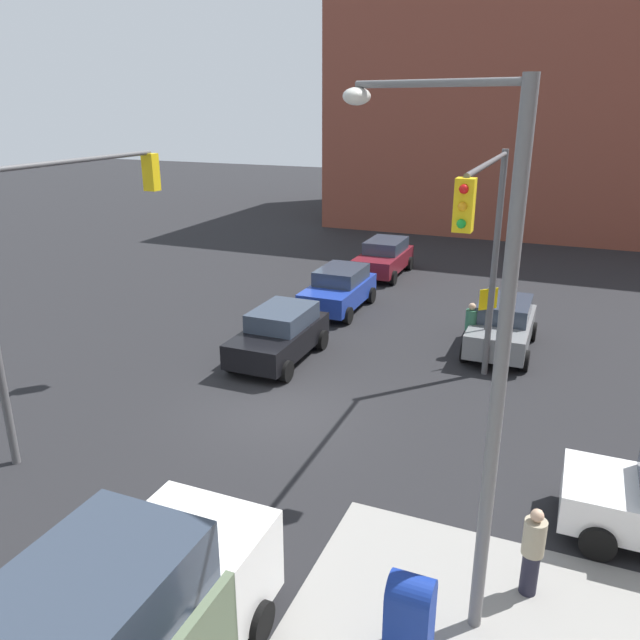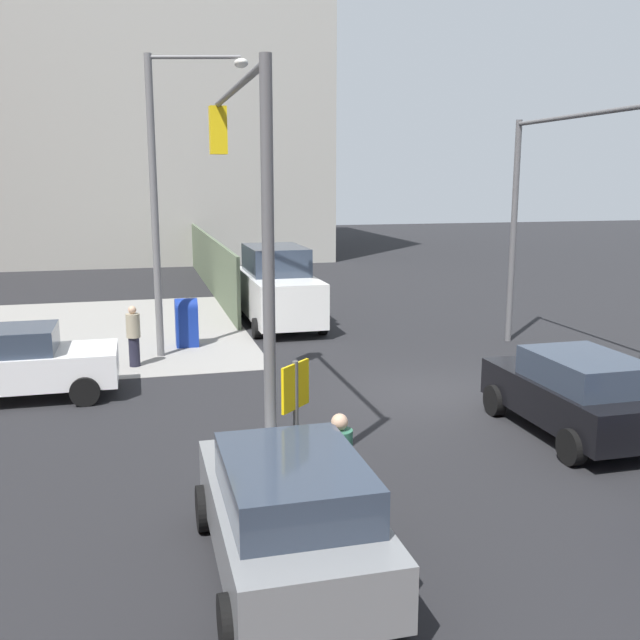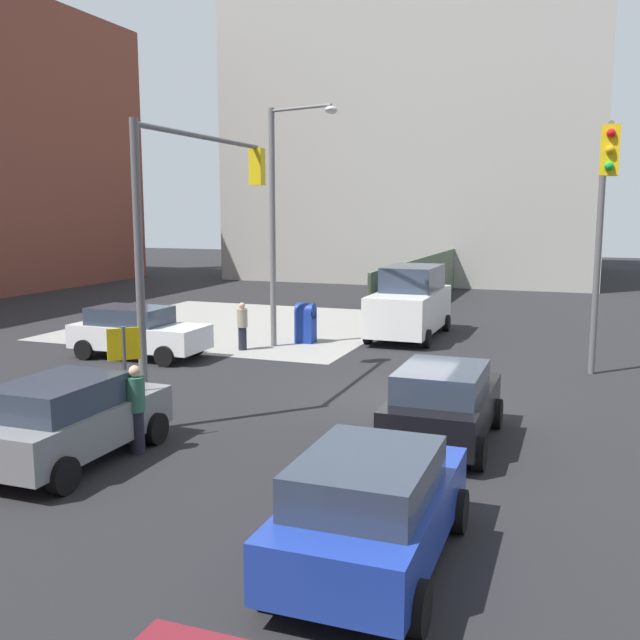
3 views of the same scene
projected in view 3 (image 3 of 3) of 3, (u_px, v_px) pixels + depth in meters
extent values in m
plane|color=black|center=(401.00, 398.00, 17.88)|extent=(120.00, 120.00, 0.00)
cube|color=gray|center=(240.00, 325.00, 29.31)|extent=(12.00, 12.00, 0.01)
cube|color=#56664C|center=(423.00, 281.00, 35.03)|extent=(19.01, 0.12, 2.40)
cube|color=#9E9B93|center=(430.00, 127.00, 52.00)|extent=(20.00, 24.00, 21.31)
cylinder|color=brown|center=(110.00, 168.00, 54.09)|extent=(1.80, 1.80, 15.63)
cylinder|color=#59595B|center=(140.00, 279.00, 14.75)|extent=(0.18, 0.18, 6.50)
cylinder|color=#59595B|center=(205.00, 137.00, 16.96)|extent=(5.78, 0.12, 0.12)
cube|color=yellow|center=(257.00, 167.00, 19.71)|extent=(0.32, 0.36, 1.00)
sphere|color=red|center=(260.00, 156.00, 19.83)|extent=(0.18, 0.18, 0.18)
sphere|color=orange|center=(260.00, 167.00, 19.88)|extent=(0.18, 0.18, 0.18)
sphere|color=green|center=(260.00, 179.00, 19.93)|extent=(0.18, 0.18, 0.18)
cylinder|color=#59595B|center=(598.00, 261.00, 20.02)|extent=(0.18, 0.18, 6.50)
cylinder|color=#59595B|center=(607.00, 137.00, 16.89)|extent=(5.74, 0.12, 0.12)
cube|color=yellow|center=(610.00, 150.00, 14.31)|extent=(0.32, 0.36, 1.00)
sphere|color=red|center=(611.00, 133.00, 14.09)|extent=(0.18, 0.18, 0.18)
sphere|color=orange|center=(610.00, 150.00, 14.14)|extent=(0.18, 0.18, 0.18)
sphere|color=green|center=(609.00, 166.00, 14.19)|extent=(0.18, 0.18, 0.18)
cylinder|color=slate|center=(273.00, 230.00, 24.08)|extent=(0.20, 0.20, 8.00)
cylinder|color=slate|center=(300.00, 108.00, 22.80)|extent=(0.73, 2.34, 0.10)
ellipsoid|color=silver|center=(331.00, 110.00, 22.13)|extent=(0.56, 0.36, 0.24)
cylinder|color=#4C4C4C|center=(125.00, 386.00, 14.17)|extent=(0.08, 0.08, 2.40)
cube|color=yellow|center=(124.00, 344.00, 14.04)|extent=(0.48, 0.48, 0.64)
cube|color=navy|center=(306.00, 327.00, 25.25)|extent=(0.56, 0.64, 1.15)
cylinder|color=navy|center=(306.00, 311.00, 25.17)|extent=(0.56, 0.64, 0.56)
cube|color=slate|center=(73.00, 425.00, 13.29)|extent=(4.02, 1.80, 0.75)
cube|color=#2D3847|center=(59.00, 395.00, 12.89)|extent=(2.25, 1.58, 0.55)
cylinder|color=black|center=(82.00, 420.00, 14.92)|extent=(0.64, 0.22, 0.64)
cylinder|color=black|center=(156.00, 429.00, 14.30)|extent=(0.64, 0.22, 0.64)
cylinder|color=black|center=(63.00, 476.00, 11.77)|extent=(0.64, 0.22, 0.64)
cube|color=#1E389E|center=(373.00, 515.00, 9.36)|extent=(4.03, 1.80, 0.75)
cube|color=#2D3847|center=(367.00, 476.00, 8.97)|extent=(2.26, 1.58, 0.55)
cylinder|color=black|center=(342.00, 494.00, 11.00)|extent=(0.64, 0.22, 0.64)
cylinder|color=black|center=(459.00, 511.00, 10.38)|extent=(0.64, 0.22, 0.64)
cylinder|color=black|center=(268.00, 579.00, 8.46)|extent=(0.64, 0.22, 0.64)
cylinder|color=black|center=(418.00, 608.00, 7.84)|extent=(0.64, 0.22, 0.64)
cube|color=white|center=(140.00, 336.00, 22.68)|extent=(1.80, 4.31, 0.75)
cube|color=#2D3847|center=(130.00, 315.00, 22.70)|extent=(1.58, 2.42, 0.55)
cylinder|color=black|center=(195.00, 346.00, 23.07)|extent=(0.22, 0.64, 0.64)
cylinder|color=black|center=(165.00, 356.00, 21.40)|extent=(0.22, 0.64, 0.64)
cylinder|color=black|center=(119.00, 340.00, 24.07)|extent=(0.22, 0.64, 0.64)
cylinder|color=black|center=(84.00, 350.00, 22.40)|extent=(0.22, 0.64, 0.64)
cube|color=black|center=(444.00, 409.00, 14.36)|extent=(4.00, 1.80, 0.75)
cube|color=#2D3847|center=(442.00, 381.00, 13.97)|extent=(2.24, 1.58, 0.55)
cylinder|color=black|center=(415.00, 406.00, 15.99)|extent=(0.64, 0.22, 0.64)
cylinder|color=black|center=(497.00, 413.00, 15.37)|extent=(0.64, 0.22, 0.64)
cylinder|color=black|center=(383.00, 442.00, 13.47)|extent=(0.64, 0.22, 0.64)
cylinder|color=black|center=(479.00, 453.00, 12.85)|extent=(0.64, 0.22, 0.64)
cube|color=white|center=(410.00, 310.00, 26.29)|extent=(5.40, 2.10, 1.40)
cube|color=#2D3847|center=(413.00, 278.00, 26.52)|extent=(3.02, 1.85, 0.90)
cylinder|color=black|center=(427.00, 339.00, 24.34)|extent=(0.64, 0.22, 0.64)
cylinder|color=black|center=(368.00, 335.00, 25.06)|extent=(0.64, 0.22, 0.64)
cylinder|color=black|center=(446.00, 323.00, 27.74)|extent=(0.64, 0.22, 0.64)
cylinder|color=black|center=(394.00, 320.00, 28.46)|extent=(0.64, 0.22, 0.64)
cylinder|color=#2D664C|center=(136.00, 394.00, 13.62)|extent=(0.36, 0.36, 0.67)
sphere|color=tan|center=(135.00, 371.00, 13.56)|extent=(0.23, 0.23, 0.23)
cylinder|color=#1E1E2D|center=(137.00, 432.00, 13.74)|extent=(0.28, 0.28, 0.84)
cylinder|color=#9E937A|center=(242.00, 318.00, 23.83)|extent=(0.36, 0.36, 0.62)
sphere|color=tan|center=(242.00, 306.00, 23.77)|extent=(0.21, 0.21, 0.21)
cylinder|color=#1E1E2D|center=(242.00, 339.00, 23.94)|extent=(0.28, 0.28, 0.78)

